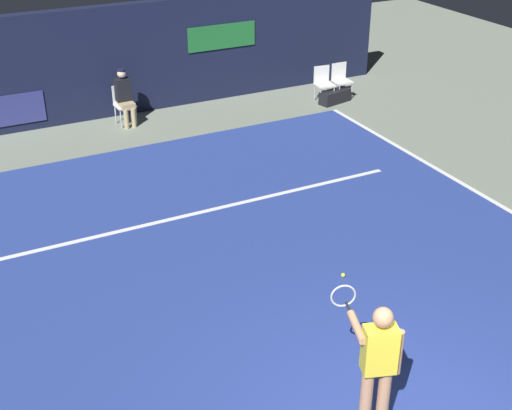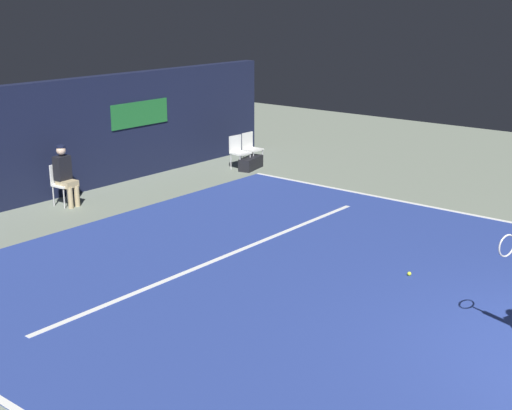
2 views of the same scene
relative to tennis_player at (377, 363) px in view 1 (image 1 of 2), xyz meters
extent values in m
plane|color=gray|center=(0.25, 3.85, -0.99)|extent=(30.05, 30.05, 0.00)
cube|color=navy|center=(0.25, 3.85, -0.98)|extent=(10.19, 10.40, 0.01)
cube|color=white|center=(5.30, 3.85, -0.97)|extent=(0.10, 10.40, 0.01)
cube|color=white|center=(0.25, 5.67, -0.97)|extent=(7.95, 0.10, 0.01)
cube|color=#141933|center=(0.25, 11.26, 0.31)|extent=(14.85, 0.30, 2.60)
cube|color=#1E6B2D|center=(3.22, 11.10, 0.61)|extent=(1.80, 0.04, 0.60)
cylinder|color=tan|center=(0.09, -0.06, -0.53)|extent=(0.14, 0.14, 0.92)
cylinder|color=tan|center=(-0.10, 0.00, -0.53)|extent=(0.14, 0.14, 0.92)
cube|color=yellow|center=(-0.01, -0.03, 0.21)|extent=(0.41, 0.32, 0.56)
sphere|color=tan|center=(-0.01, -0.03, 0.63)|extent=(0.22, 0.22, 0.22)
cylinder|color=tan|center=(-0.13, 0.24, 0.36)|extent=(0.25, 0.50, 0.09)
cylinder|color=tan|center=(0.21, -0.08, 0.13)|extent=(0.09, 0.09, 0.56)
cylinder|color=black|center=(-0.03, 0.53, 0.36)|extent=(0.13, 0.29, 0.03)
torus|color=#B2B2B7|center=(0.06, 0.79, 0.36)|extent=(0.30, 0.12, 0.30)
cube|color=white|center=(0.45, 10.48, -0.53)|extent=(0.46, 0.43, 0.04)
cube|color=white|center=(0.44, 10.68, -0.30)|extent=(0.42, 0.06, 0.42)
cylinder|color=#B2B2B7|center=(0.27, 10.30, -0.76)|extent=(0.03, 0.03, 0.46)
cylinder|color=#B2B2B7|center=(0.65, 10.32, -0.76)|extent=(0.03, 0.03, 0.46)
cylinder|color=#B2B2B7|center=(0.25, 10.64, -0.76)|extent=(0.03, 0.03, 0.46)
cylinder|color=#B2B2B7|center=(0.63, 10.66, -0.76)|extent=(0.03, 0.03, 0.46)
cube|color=tan|center=(0.46, 10.40, -0.49)|extent=(0.35, 0.42, 0.14)
cylinder|color=tan|center=(0.38, 10.22, -0.76)|extent=(0.11, 0.11, 0.46)
cylinder|color=tan|center=(0.56, 10.23, -0.76)|extent=(0.11, 0.11, 0.46)
cube|color=black|center=(0.45, 10.52, -0.16)|extent=(0.35, 0.24, 0.52)
sphere|color=beige|center=(0.45, 10.52, 0.22)|extent=(0.20, 0.20, 0.20)
cylinder|color=#141933|center=(0.45, 10.52, 0.31)|extent=(0.19, 0.19, 0.04)
cube|color=white|center=(5.95, 9.74, -0.55)|extent=(0.44, 0.41, 0.04)
cube|color=white|center=(5.95, 9.94, -0.32)|extent=(0.42, 0.03, 0.42)
cylinder|color=#B2B2B7|center=(5.76, 9.58, -0.77)|extent=(0.03, 0.03, 0.44)
cylinder|color=#B2B2B7|center=(6.14, 9.57, -0.77)|extent=(0.03, 0.03, 0.44)
cylinder|color=#B2B2B7|center=(5.77, 9.92, -0.77)|extent=(0.03, 0.03, 0.44)
cylinder|color=#B2B2B7|center=(6.14, 9.91, -0.77)|extent=(0.03, 0.03, 0.44)
cube|color=white|center=(5.40, 9.72, -0.55)|extent=(0.47, 0.44, 0.04)
cube|color=white|center=(5.42, 9.92, -0.32)|extent=(0.42, 0.07, 0.42)
cylinder|color=#B2B2B7|center=(5.20, 9.57, -0.77)|extent=(0.03, 0.03, 0.44)
cylinder|color=#B2B2B7|center=(5.57, 9.53, -0.77)|extent=(0.03, 0.03, 0.44)
cylinder|color=#B2B2B7|center=(5.23, 9.90, -0.77)|extent=(0.03, 0.03, 0.44)
cylinder|color=#B2B2B7|center=(5.60, 9.87, -0.77)|extent=(0.03, 0.03, 0.44)
sphere|color=#CCE033|center=(1.44, 2.77, -0.94)|extent=(0.07, 0.07, 0.07)
cube|color=black|center=(5.60, 9.53, -0.83)|extent=(0.89, 0.50, 0.32)
camera|label=1|loc=(-3.83, -4.66, 5.06)|focal=49.30mm
camera|label=2|loc=(-8.42, -2.06, 3.34)|focal=49.82mm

